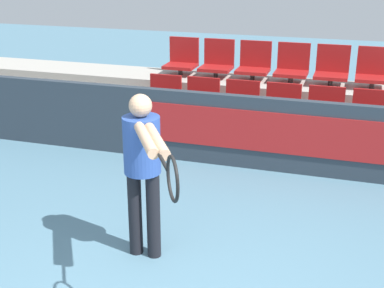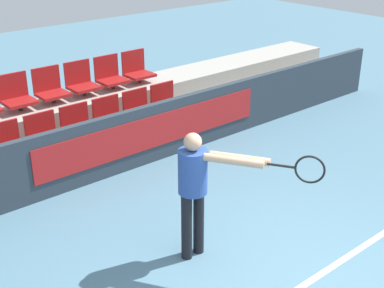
% 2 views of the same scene
% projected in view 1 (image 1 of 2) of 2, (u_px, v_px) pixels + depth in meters
% --- Properties ---
extents(barrier_wall, '(12.95, 0.14, 0.98)m').
position_uv_depth(barrier_wall, '(253.00, 133.00, 7.02)').
color(barrier_wall, '#2D3842').
rests_on(barrier_wall, ground).
extents(bleacher_tier_front, '(12.55, 0.88, 0.42)m').
position_uv_depth(bleacher_tier_front, '(258.00, 140.00, 7.59)').
color(bleacher_tier_front, '#ADA89E').
rests_on(bleacher_tier_front, ground).
extents(bleacher_tier_middle, '(12.55, 0.88, 0.85)m').
position_uv_depth(bleacher_tier_middle, '(269.00, 109.00, 8.31)').
color(bleacher_tier_middle, '#ADA89E').
rests_on(bleacher_tier_middle, ground).
extents(stadium_chair_0, '(0.49, 0.44, 0.58)m').
position_uv_depth(stadium_chair_0, '(163.00, 99.00, 7.96)').
color(stadium_chair_0, '#333333').
rests_on(stadium_chair_0, bleacher_tier_front).
extents(stadium_chair_1, '(0.49, 0.44, 0.58)m').
position_uv_depth(stadium_chair_1, '(201.00, 102.00, 7.80)').
color(stadium_chair_1, '#333333').
rests_on(stadium_chair_1, bleacher_tier_front).
extents(stadium_chair_2, '(0.49, 0.44, 0.58)m').
position_uv_depth(stadium_chair_2, '(241.00, 105.00, 7.63)').
color(stadium_chair_2, '#333333').
rests_on(stadium_chair_2, bleacher_tier_front).
extents(stadium_chair_3, '(0.49, 0.44, 0.58)m').
position_uv_depth(stadium_chair_3, '(282.00, 109.00, 7.47)').
color(stadium_chair_3, '#333333').
rests_on(stadium_chair_3, bleacher_tier_front).
extents(stadium_chair_4, '(0.49, 0.44, 0.58)m').
position_uv_depth(stadium_chair_4, '(325.00, 113.00, 7.30)').
color(stadium_chair_4, '#333333').
rests_on(stadium_chair_4, bleacher_tier_front).
extents(stadium_chair_5, '(0.49, 0.44, 0.58)m').
position_uv_depth(stadium_chair_5, '(370.00, 116.00, 7.13)').
color(stadium_chair_5, '#333333').
rests_on(stadium_chair_5, bleacher_tier_front).
extents(stadium_chair_6, '(0.49, 0.44, 0.58)m').
position_uv_depth(stadium_chair_6, '(182.00, 59.00, 8.61)').
color(stadium_chair_6, '#333333').
rests_on(stadium_chair_6, bleacher_tier_middle).
extents(stadium_chair_7, '(0.49, 0.44, 0.58)m').
position_uv_depth(stadium_chair_7, '(217.00, 62.00, 8.44)').
color(stadium_chair_7, '#333333').
rests_on(stadium_chair_7, bleacher_tier_middle).
extents(stadium_chair_8, '(0.49, 0.44, 0.58)m').
position_uv_depth(stadium_chair_8, '(254.00, 64.00, 8.27)').
color(stadium_chair_8, '#333333').
rests_on(stadium_chair_8, bleacher_tier_middle).
extents(stadium_chair_9, '(0.49, 0.44, 0.58)m').
position_uv_depth(stadium_chair_9, '(292.00, 66.00, 8.11)').
color(stadium_chair_9, '#333333').
rests_on(stadium_chair_9, bleacher_tier_middle).
extents(stadium_chair_10, '(0.49, 0.44, 0.58)m').
position_uv_depth(stadium_chair_10, '(332.00, 69.00, 7.94)').
color(stadium_chair_10, '#333333').
rests_on(stadium_chair_10, bleacher_tier_middle).
extents(stadium_chair_11, '(0.49, 0.44, 0.58)m').
position_uv_depth(stadium_chair_11, '(373.00, 71.00, 7.78)').
color(stadium_chair_11, '#333333').
rests_on(stadium_chair_11, bleacher_tier_middle).
extents(tennis_player, '(0.95, 1.40, 1.59)m').
position_uv_depth(tennis_player, '(144.00, 161.00, 4.75)').
color(tennis_player, black).
rests_on(tennis_player, ground).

